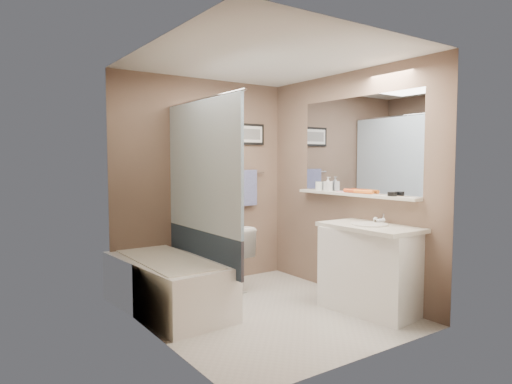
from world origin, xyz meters
TOP-DOWN VIEW (x-y plane):
  - ground at (0.00, 0.00)m, footprint 2.50×2.50m
  - ceiling at (0.00, 0.00)m, footprint 2.20×2.50m
  - wall_back at (0.00, 1.23)m, footprint 2.20×0.04m
  - wall_front at (0.00, -1.23)m, footprint 2.20×0.04m
  - wall_left at (-1.08, 0.00)m, footprint 0.04×2.50m
  - wall_right at (1.08, 0.00)m, footprint 0.04×2.50m
  - tile_surround at (-1.09, 0.50)m, footprint 0.02×1.55m
  - curtain_rod at (-0.40, 0.50)m, footprint 0.02×1.55m
  - curtain_upper at (-0.40, 0.50)m, footprint 0.03×1.45m
  - curtain_lower at (-0.40, 0.50)m, footprint 0.03×1.45m
  - mirror at (1.09, -0.15)m, footprint 0.02×1.60m
  - shelf at (1.04, -0.15)m, footprint 0.12×1.60m
  - towel_bar at (0.55, 1.22)m, footprint 0.60×0.02m
  - towel at (0.55, 1.20)m, footprint 0.34×0.05m
  - art_frame at (0.55, 1.23)m, footprint 0.62×0.02m
  - art_mat at (0.55, 1.22)m, footprint 0.56×0.00m
  - art_image at (0.55, 1.22)m, footprint 0.50×0.00m
  - door at (0.55, -1.24)m, footprint 0.80×0.02m
  - door_handle at (0.22, -1.19)m, footprint 0.10×0.02m
  - bathtub at (-0.75, 0.59)m, footprint 0.81×1.55m
  - tub_rim at (-0.75, 0.59)m, footprint 0.56×1.36m
  - toilet at (0.06, 0.90)m, footprint 0.49×0.76m
  - vanity at (0.85, -0.56)m, footprint 0.61×0.96m
  - countertop at (0.84, -0.56)m, footprint 0.54×0.96m
  - sink_basin at (0.83, -0.56)m, footprint 0.34×0.34m
  - faucet_spout at (1.03, -0.56)m, footprint 0.02×0.02m
  - faucet_knob at (1.03, -0.46)m, footprint 0.05×0.05m
  - candle_bowl_near at (1.04, -0.65)m, footprint 0.09×0.09m
  - hair_brush_front at (1.04, -0.29)m, footprint 0.07×0.22m
  - hair_brush_back at (1.04, -0.14)m, footprint 0.05×0.22m
  - pink_comb at (1.04, -0.00)m, footprint 0.05×0.16m
  - glass_jar at (1.04, 0.38)m, footprint 0.08×0.08m
  - soap_bottle at (1.04, 0.23)m, footprint 0.08×0.08m

SIDE VIEW (x-z plane):
  - ground at x=0.00m, z-range 0.00..0.00m
  - bathtub at x=-0.75m, z-range 0.00..0.50m
  - toilet at x=0.06m, z-range 0.00..0.73m
  - vanity at x=0.85m, z-range 0.00..0.80m
  - tub_rim at x=-0.75m, z-range 0.49..0.51m
  - curtain_lower at x=-0.40m, z-range 0.40..0.76m
  - countertop at x=0.84m, z-range 0.80..0.84m
  - sink_basin at x=0.83m, z-range 0.84..0.86m
  - faucet_knob at x=1.03m, z-range 0.84..0.90m
  - faucet_spout at x=1.03m, z-range 0.84..0.94m
  - tile_surround at x=-1.09m, z-range 0.00..2.00m
  - door at x=0.55m, z-range 0.00..2.00m
  - door_handle at x=0.22m, z-range 0.99..1.01m
  - shelf at x=1.04m, z-range 1.09..1.11m
  - pink_comb at x=1.04m, z-range 1.11..1.12m
  - towel at x=0.55m, z-range 0.90..1.34m
  - candle_bowl_near at x=1.04m, z-range 1.11..1.16m
  - hair_brush_front at x=1.04m, z-range 1.12..1.16m
  - hair_brush_back at x=1.04m, z-range 1.12..1.16m
  - glass_jar at x=1.04m, z-range 1.11..1.22m
  - soap_bottle at x=1.04m, z-range 1.11..1.27m
  - wall_back at x=0.00m, z-range 0.00..2.40m
  - wall_front at x=0.00m, z-range 0.00..2.40m
  - wall_left at x=-1.08m, z-range 0.00..2.40m
  - wall_right at x=1.08m, z-range 0.00..2.40m
  - towel_bar at x=0.55m, z-range 1.29..1.31m
  - curtain_upper at x=-0.40m, z-range 0.76..2.04m
  - mirror at x=1.09m, z-range 1.12..2.12m
  - art_frame at x=0.55m, z-range 1.65..1.91m
  - art_mat at x=0.55m, z-range 1.68..1.88m
  - art_image at x=0.55m, z-range 1.72..1.84m
  - curtain_rod at x=-0.40m, z-range 2.04..2.06m
  - ceiling at x=0.00m, z-range 2.36..2.40m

